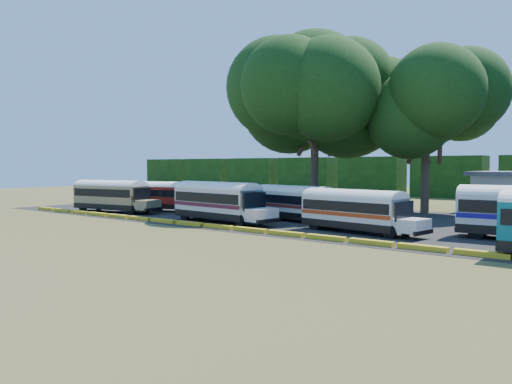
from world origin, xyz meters
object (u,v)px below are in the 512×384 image
Objects in this scene: bus_beige at (112,194)px; bus_cream_west at (219,199)px; tree_west at (315,87)px; bus_white_red at (355,208)px; bus_red at (169,194)px.

bus_cream_west reaches higher than bus_beige.
bus_cream_west is at bearing -93.75° from tree_west.
bus_white_red is at bearing -48.07° from tree_west.
bus_red is at bearing 38.44° from bus_beige.
bus_beige is at bearing -168.90° from bus_white_red.
tree_west reaches higher than bus_red.
bus_beige is 22.66m from tree_west.
bus_red is 11.13m from bus_cream_west.
tree_west is at bearing 24.74° from bus_red.
bus_cream_west is 11.61m from bus_white_red.
bus_beige is 14.17m from bus_cream_west.
bus_red is 0.92× the size of bus_cream_west.
bus_cream_west is 16.86m from tree_west.
bus_red is 0.52× the size of tree_west.
bus_cream_west is at bearing -8.15° from bus_beige.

